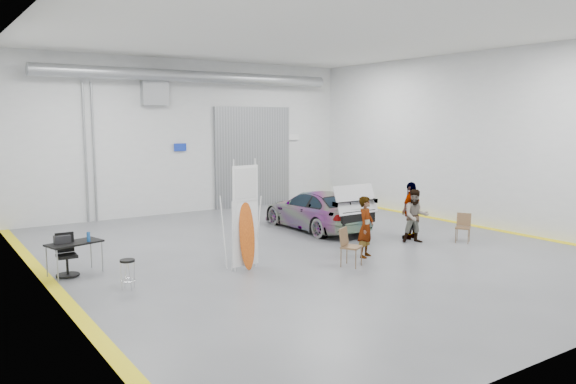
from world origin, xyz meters
TOP-DOWN VIEW (x-y plane):
  - ground at (0.00, 0.00)m, footprint 16.00×16.00m
  - room_shell at (0.24, 2.22)m, footprint 14.02×16.18m
  - sedan_car at (1.93, 2.30)m, footprint 1.99×4.57m
  - person_a at (0.73, -1.53)m, footprint 0.72×0.63m
  - person_b at (3.15, -1.04)m, footprint 0.99×0.92m
  - person_c at (3.47, -0.56)m, footprint 1.11×0.69m
  - surfboard_display at (-2.59, -0.84)m, footprint 0.77×0.27m
  - folding_chair_near at (-0.23, -2.05)m, footprint 0.62×0.66m
  - folding_chair_far at (4.35, -1.82)m, footprint 0.56×0.67m
  - shop_stool at (-5.53, -0.84)m, footprint 0.34×0.34m
  - work_table at (-6.25, 1.08)m, footprint 1.36×0.92m
  - office_chair at (-6.38, 1.04)m, footprint 0.54×0.54m
  - trunk_lid at (1.93, 0.30)m, footprint 1.52×0.93m

SIDE VIEW (x-z plane):
  - ground at x=0.00m, z-range 0.00..0.00m
  - folding_chair_far at x=4.35m, z-range -0.16..0.71m
  - folding_chair_near at x=-0.23m, z-range -0.18..0.79m
  - shop_stool at x=-5.53m, z-range 0.00..0.67m
  - office_chair at x=-6.38m, z-range -0.06..0.94m
  - sedan_car at x=1.93m, z-range 0.00..1.31m
  - work_table at x=-6.25m, z-range 0.27..1.28m
  - person_b at x=3.15m, z-range 0.00..1.61m
  - person_a at x=0.73m, z-range 0.00..1.65m
  - person_c at x=3.47m, z-range 0.00..1.78m
  - surfboard_display at x=-2.59m, z-range -0.26..2.48m
  - trunk_lid at x=1.93m, z-range 1.31..1.35m
  - room_shell at x=0.24m, z-range 1.07..7.08m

